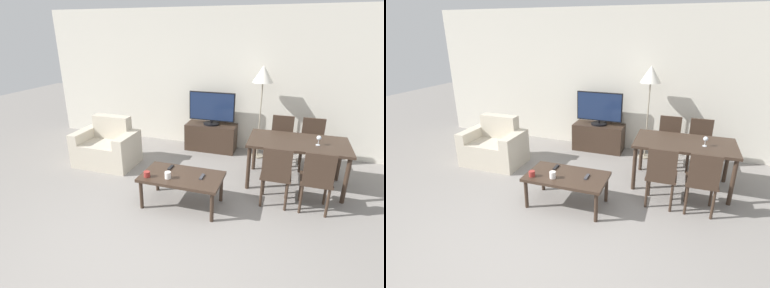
% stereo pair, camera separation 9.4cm
% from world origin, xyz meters
% --- Properties ---
extents(ground_plane, '(18.00, 18.00, 0.00)m').
position_xyz_m(ground_plane, '(0.00, 0.00, 0.00)').
color(ground_plane, gray).
extents(wall_back, '(7.66, 0.06, 2.70)m').
position_xyz_m(wall_back, '(0.00, 3.49, 1.35)').
color(wall_back, silver).
rests_on(wall_back, ground_plane).
extents(armchair, '(1.05, 0.71, 0.84)m').
position_xyz_m(armchair, '(-1.71, 1.94, 0.30)').
color(armchair, beige).
rests_on(armchair, ground_plane).
extents(tv_stand, '(0.99, 0.45, 0.53)m').
position_xyz_m(tv_stand, '(-0.11, 3.19, 0.27)').
color(tv_stand, '#38281E').
rests_on(tv_stand, ground_plane).
extents(tv, '(0.90, 0.32, 0.64)m').
position_xyz_m(tv, '(-0.11, 3.19, 0.85)').
color(tv, black).
rests_on(tv, tv_stand).
extents(coffee_table, '(1.09, 0.63, 0.45)m').
position_xyz_m(coffee_table, '(0.04, 1.06, 0.40)').
color(coffee_table, '#38281E').
rests_on(coffee_table, ground_plane).
extents(dining_table, '(1.45, 0.84, 0.72)m').
position_xyz_m(dining_table, '(1.50, 2.16, 0.64)').
color(dining_table, '#38281E').
rests_on(dining_table, ground_plane).
extents(dining_chair_near, '(0.40, 0.40, 0.88)m').
position_xyz_m(dining_chair_near, '(1.25, 1.43, 0.49)').
color(dining_chair_near, '#38281E').
rests_on(dining_chair_near, ground_plane).
extents(dining_chair_far, '(0.40, 0.40, 0.88)m').
position_xyz_m(dining_chair_far, '(1.76, 2.89, 0.49)').
color(dining_chair_far, '#38281E').
rests_on(dining_chair_far, ground_plane).
extents(dining_chair_near_right, '(0.40, 0.40, 0.88)m').
position_xyz_m(dining_chair_near_right, '(1.76, 1.43, 0.49)').
color(dining_chair_near_right, '#38281E').
rests_on(dining_chair_near_right, ground_plane).
extents(dining_chair_far_left, '(0.40, 0.40, 0.88)m').
position_xyz_m(dining_chair_far_left, '(1.25, 2.89, 0.49)').
color(dining_chair_far_left, '#38281E').
rests_on(dining_chair_far_left, ground_plane).
extents(floor_lamp, '(0.36, 0.36, 1.72)m').
position_xyz_m(floor_lamp, '(0.83, 3.11, 1.50)').
color(floor_lamp, gray).
rests_on(floor_lamp, ground_plane).
extents(remote_primary, '(0.04, 0.15, 0.02)m').
position_xyz_m(remote_primary, '(0.32, 1.08, 0.46)').
color(remote_primary, '#38383D').
rests_on(remote_primary, coffee_table).
extents(remote_secondary, '(0.04, 0.15, 0.02)m').
position_xyz_m(remote_secondary, '(-0.19, 1.22, 0.46)').
color(remote_secondary, black).
rests_on(remote_secondary, coffee_table).
extents(cup_white_near, '(0.08, 0.08, 0.08)m').
position_xyz_m(cup_white_near, '(-0.39, 0.87, 0.49)').
color(cup_white_near, maroon).
rests_on(cup_white_near, coffee_table).
extents(cup_colored_far, '(0.08, 0.08, 0.09)m').
position_xyz_m(cup_colored_far, '(-0.10, 0.92, 0.50)').
color(cup_colored_far, white).
rests_on(cup_colored_far, coffee_table).
extents(wine_glass_left, '(0.07, 0.07, 0.15)m').
position_xyz_m(wine_glass_left, '(1.77, 2.07, 0.83)').
color(wine_glass_left, silver).
rests_on(wine_glass_left, dining_table).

